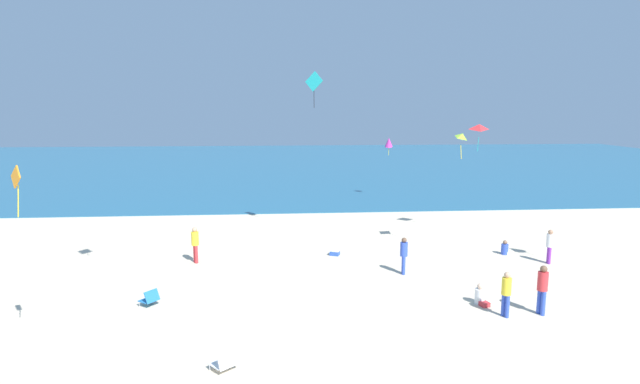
{
  "coord_description": "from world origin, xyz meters",
  "views": [
    {
      "loc": [
        -1.32,
        -9.92,
        7.11
      ],
      "look_at": [
        0.0,
        6.91,
        4.26
      ],
      "focal_mm": 28.48,
      "sensor_mm": 36.0,
      "label": 1
    }
  ],
  "objects_px": {
    "person_4": "(542,286)",
    "person_2": "(481,297)",
    "kite_red": "(479,127)",
    "person_3": "(195,242)",
    "person_7": "(505,249)",
    "beach_chair_mid_beach": "(150,298)",
    "person_5": "(550,244)",
    "kite_orange": "(16,179)",
    "kite_magenta": "(389,142)",
    "beach_chair_far_right": "(225,361)",
    "cooler_box": "(335,253)",
    "kite_lime": "(463,136)",
    "person_1": "(506,291)",
    "person_0": "(404,253)",
    "kite_teal": "(314,82)"
  },
  "relations": [
    {
      "from": "kite_magenta",
      "to": "person_2",
      "type": "bearing_deg",
      "value": -93.07
    },
    {
      "from": "beach_chair_mid_beach",
      "to": "kite_teal",
      "type": "xyz_separation_m",
      "value": [
        6.57,
        9.19,
        8.09
      ]
    },
    {
      "from": "person_1",
      "to": "person_4",
      "type": "distance_m",
      "value": 1.33
    },
    {
      "from": "cooler_box",
      "to": "person_4",
      "type": "xyz_separation_m",
      "value": [
        6.36,
        -7.6,
        0.89
      ]
    },
    {
      "from": "person_1",
      "to": "beach_chair_far_right",
      "type": "bearing_deg",
      "value": -4.16
    },
    {
      "from": "kite_orange",
      "to": "kite_magenta",
      "type": "bearing_deg",
      "value": 58.19
    },
    {
      "from": "person_7",
      "to": "person_0",
      "type": "bearing_deg",
      "value": -146.38
    },
    {
      "from": "beach_chair_far_right",
      "to": "person_5",
      "type": "distance_m",
      "value": 16.25
    },
    {
      "from": "cooler_box",
      "to": "person_7",
      "type": "distance_m",
      "value": 8.32
    },
    {
      "from": "person_0",
      "to": "person_2",
      "type": "bearing_deg",
      "value": 126.58
    },
    {
      "from": "person_2",
      "to": "cooler_box",
      "type": "bearing_deg",
      "value": -161.08
    },
    {
      "from": "person_4",
      "to": "kite_red",
      "type": "bearing_deg",
      "value": 67.4
    },
    {
      "from": "beach_chair_mid_beach",
      "to": "person_4",
      "type": "bearing_deg",
      "value": -149.63
    },
    {
      "from": "person_2",
      "to": "person_7",
      "type": "bearing_deg",
      "value": 132.32
    },
    {
      "from": "cooler_box",
      "to": "person_0",
      "type": "height_order",
      "value": "person_0"
    },
    {
      "from": "beach_chair_far_right",
      "to": "kite_red",
      "type": "xyz_separation_m",
      "value": [
        12.19,
        13.48,
        5.77
      ]
    },
    {
      "from": "person_1",
      "to": "person_0",
      "type": "bearing_deg",
      "value": -84.58
    },
    {
      "from": "kite_teal",
      "to": "kite_magenta",
      "type": "height_order",
      "value": "kite_teal"
    },
    {
      "from": "kite_lime",
      "to": "kite_magenta",
      "type": "xyz_separation_m",
      "value": [
        -0.2,
        15.34,
        -1.35
      ]
    },
    {
      "from": "person_4",
      "to": "kite_magenta",
      "type": "height_order",
      "value": "kite_magenta"
    },
    {
      "from": "beach_chair_far_right",
      "to": "cooler_box",
      "type": "height_order",
      "value": "beach_chair_far_right"
    },
    {
      "from": "kite_red",
      "to": "kite_lime",
      "type": "bearing_deg",
      "value": -123.09
    },
    {
      "from": "kite_orange",
      "to": "kite_red",
      "type": "bearing_deg",
      "value": 35.5
    },
    {
      "from": "beach_chair_far_right",
      "to": "kite_teal",
      "type": "height_order",
      "value": "kite_teal"
    },
    {
      "from": "kite_lime",
      "to": "person_0",
      "type": "bearing_deg",
      "value": -140.35
    },
    {
      "from": "beach_chair_mid_beach",
      "to": "person_7",
      "type": "xyz_separation_m",
      "value": [
        15.64,
        5.26,
        -0.03
      ]
    },
    {
      "from": "person_0",
      "to": "kite_teal",
      "type": "height_order",
      "value": "kite_teal"
    },
    {
      "from": "cooler_box",
      "to": "kite_teal",
      "type": "xyz_separation_m",
      "value": [
        -0.77,
        3.43,
        8.25
      ]
    },
    {
      "from": "beach_chair_mid_beach",
      "to": "person_5",
      "type": "relative_size",
      "value": 0.5
    },
    {
      "from": "person_4",
      "to": "person_2",
      "type": "bearing_deg",
      "value": 134.84
    },
    {
      "from": "beach_chair_far_right",
      "to": "person_3",
      "type": "height_order",
      "value": "person_3"
    },
    {
      "from": "person_0",
      "to": "person_2",
      "type": "xyz_separation_m",
      "value": [
        1.99,
        -3.54,
        -0.64
      ]
    },
    {
      "from": "beach_chair_mid_beach",
      "to": "kite_magenta",
      "type": "xyz_separation_m",
      "value": [
        13.14,
        20.89,
        4.11
      ]
    },
    {
      "from": "person_4",
      "to": "kite_orange",
      "type": "height_order",
      "value": "kite_orange"
    },
    {
      "from": "person_3",
      "to": "kite_orange",
      "type": "relative_size",
      "value": 1.2
    },
    {
      "from": "person_5",
      "to": "kite_lime",
      "type": "relative_size",
      "value": 1.24
    },
    {
      "from": "person_1",
      "to": "kite_magenta",
      "type": "bearing_deg",
      "value": -113.49
    },
    {
      "from": "person_1",
      "to": "person_7",
      "type": "bearing_deg",
      "value": -135.98
    },
    {
      "from": "beach_chair_far_right",
      "to": "kite_orange",
      "type": "xyz_separation_m",
      "value": [
        -5.43,
        0.92,
        4.94
      ]
    },
    {
      "from": "person_0",
      "to": "person_7",
      "type": "bearing_deg",
      "value": -148.98
    },
    {
      "from": "person_3",
      "to": "kite_orange",
      "type": "bearing_deg",
      "value": 43.13
    },
    {
      "from": "beach_chair_mid_beach",
      "to": "beach_chair_far_right",
      "type": "relative_size",
      "value": 0.92
    },
    {
      "from": "person_3",
      "to": "person_7",
      "type": "relative_size",
      "value": 2.38
    },
    {
      "from": "kite_red",
      "to": "person_3",
      "type": "bearing_deg",
      "value": -166.21
    },
    {
      "from": "cooler_box",
      "to": "kite_magenta",
      "type": "relative_size",
      "value": 0.38
    },
    {
      "from": "beach_chair_far_right",
      "to": "person_4",
      "type": "xyz_separation_m",
      "value": [
        10.51,
        2.98,
        0.74
      ]
    },
    {
      "from": "beach_chair_far_right",
      "to": "person_0",
      "type": "bearing_deg",
      "value": -82.65
    },
    {
      "from": "beach_chair_far_right",
      "to": "person_2",
      "type": "relative_size",
      "value": 1.12
    },
    {
      "from": "person_5",
      "to": "kite_teal",
      "type": "height_order",
      "value": "kite_teal"
    },
    {
      "from": "person_7",
      "to": "kite_lime",
      "type": "relative_size",
      "value": 0.55
    }
  ]
}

